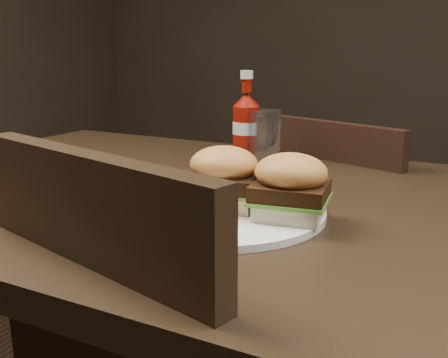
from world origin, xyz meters
The scene contains 8 objects.
dining_table centered at (0.00, 0.00, 0.73)m, with size 1.20×0.80×0.04m, color black.
chair_far centered at (0.19, 0.50, 0.43)m, with size 0.37×0.37×0.04m, color black.
plate centered at (0.12, -0.10, 0.76)m, with size 0.30×0.30×0.01m, color white.
sandwich_half_a centered at (0.12, -0.09, 0.77)m, with size 0.09×0.08×0.02m, color #FCECC9.
sandwich_half_b centered at (0.22, -0.09, 0.77)m, with size 0.09×0.08×0.02m, color beige.
fries_pile centered at (0.06, -0.10, 0.78)m, with size 0.12×0.12×0.05m, color #AD5C22, non-canonical shape.
ketchup_bottle centered at (-0.01, 0.24, 0.81)m, with size 0.05×0.05×0.11m, color maroon.
tumbler centered at (0.03, 0.24, 0.81)m, with size 0.07×0.07×0.11m, color white.
Camera 1 is at (0.45, -0.73, 0.98)m, focal length 42.00 mm.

